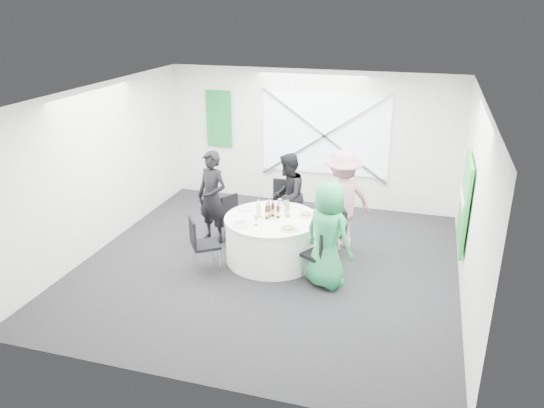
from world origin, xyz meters
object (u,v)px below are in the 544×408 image
(chair_front_right, at_px, (322,251))
(person_woman_pink, at_px, (342,200))
(chair_back_right, at_px, (336,228))
(person_woman_green, at_px, (328,235))
(chair_back, at_px, (284,203))
(clear_water_bottle, at_px, (259,210))
(person_man_back_left, at_px, (212,197))
(person_man_back, at_px, (288,196))
(banquet_table, at_px, (272,239))
(chair_back_left, at_px, (233,215))
(green_water_bottle, at_px, (288,210))
(chair_front_left, at_px, (200,241))

(chair_front_right, relative_size, person_woman_pink, 0.51)
(chair_back_right, bearing_deg, person_woman_green, -23.01)
(chair_back, bearing_deg, clear_water_bottle, -100.73)
(person_man_back_left, relative_size, person_man_back, 1.07)
(banquet_table, bearing_deg, chair_front_right, -28.24)
(person_woman_green, bearing_deg, chair_front_right, -1.51)
(chair_back, distance_m, clear_water_bottle, 1.20)
(chair_back_left, relative_size, person_man_back, 0.53)
(chair_back_left, height_order, person_woman_pink, person_woman_pink)
(green_water_bottle, bearing_deg, person_man_back, 104.89)
(banquet_table, xyz_separation_m, chair_back_left, (-0.89, 0.56, 0.10))
(person_man_back, relative_size, clear_water_bottle, 5.05)
(clear_water_bottle, bearing_deg, chair_back, 84.85)
(chair_back_right, bearing_deg, chair_front_left, -84.43)
(person_man_back_left, xyz_separation_m, person_woman_green, (2.24, -0.97, -0.01))
(green_water_bottle, bearing_deg, person_woman_green, -40.53)
(chair_front_right, xyz_separation_m, chair_front_left, (-1.92, -0.19, 0.01))
(chair_front_left, height_order, clear_water_bottle, clear_water_bottle)
(chair_back_right, distance_m, person_woman_pink, 0.51)
(chair_front_left, distance_m, person_woman_pink, 2.50)
(person_man_back_left, bearing_deg, chair_back_left, 41.91)
(chair_front_right, relative_size, clear_water_bottle, 2.89)
(person_woman_pink, relative_size, green_water_bottle, 6.18)
(chair_back_left, bearing_deg, green_water_bottle, -78.94)
(clear_water_bottle, bearing_deg, banquet_table, 13.27)
(chair_back, xyz_separation_m, clear_water_bottle, (-0.10, -1.16, 0.29))
(green_water_bottle, distance_m, clear_water_bottle, 0.48)
(banquet_table, distance_m, person_man_back_left, 1.37)
(chair_back, height_order, person_woman_pink, person_woman_pink)
(green_water_bottle, bearing_deg, chair_back_right, 23.78)
(chair_front_right, bearing_deg, chair_back, -118.71)
(chair_back_left, bearing_deg, banquet_table, -90.00)
(clear_water_bottle, bearing_deg, person_woman_pink, 34.43)
(banquet_table, height_order, chair_front_left, chair_front_left)
(person_woman_green, bearing_deg, clear_water_bottle, 6.27)
(person_man_back, relative_size, person_woman_green, 0.95)
(chair_front_right, distance_m, person_man_back, 1.81)
(green_water_bottle, bearing_deg, chair_back, 108.91)
(banquet_table, height_order, person_man_back, person_man_back)
(person_man_back, relative_size, person_woman_pink, 0.88)
(person_woman_green, bearing_deg, person_woman_pink, -60.95)
(chair_back, distance_m, person_man_back_left, 1.33)
(chair_back_left, bearing_deg, person_man_back, -30.38)
(person_man_back_left, height_order, clear_water_bottle, person_man_back_left)
(person_man_back_left, xyz_separation_m, person_man_back, (1.21, 0.60, -0.05))
(chair_back, height_order, clear_water_bottle, clear_water_bottle)
(chair_back_right, relative_size, person_man_back_left, 0.51)
(chair_back_right, distance_m, person_woman_green, 1.07)
(person_woman_green, bearing_deg, green_water_bottle, -12.17)
(chair_front_left, height_order, person_woman_green, person_woman_green)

